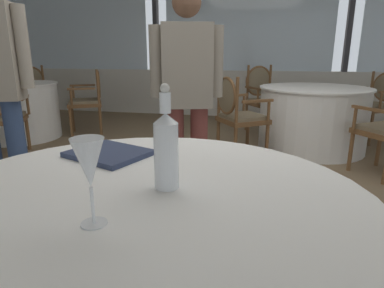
# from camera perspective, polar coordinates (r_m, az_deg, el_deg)

# --- Properties ---
(ground_plane) EXTENTS (13.95, 13.95, 0.00)m
(ground_plane) POSITION_cam_1_polar(r_m,az_deg,el_deg) (2.70, 3.89, -10.09)
(ground_plane) COLOR #756047
(window_wall_far) EXTENTS (10.73, 0.14, 2.93)m
(window_wall_far) POSITION_cam_1_polar(r_m,az_deg,el_deg) (6.23, 9.35, 15.36)
(window_wall_far) COLOR beige
(window_wall_far) RESTS_ON ground_plane
(water_bottle) EXTENTS (0.07, 0.07, 0.32)m
(water_bottle) POSITION_cam_1_polar(r_m,az_deg,el_deg) (0.99, -4.51, -0.70)
(water_bottle) COLOR white
(water_bottle) RESTS_ON foreground_table
(wine_glass) EXTENTS (0.08, 0.08, 0.22)m
(wine_glass) POSITION_cam_1_polar(r_m,az_deg,el_deg) (0.79, -17.45, -3.47)
(wine_glass) COLOR white
(wine_glass) RESTS_ON foreground_table
(menu_book) EXTENTS (0.36, 0.33, 0.02)m
(menu_book) POSITION_cam_1_polar(r_m,az_deg,el_deg) (1.37, -14.24, -1.59)
(menu_book) COLOR #2D3856
(menu_book) RESTS_ON foreground_table
(background_table_0) EXTENTS (1.31, 1.31, 0.77)m
(background_table_0) POSITION_cam_1_polar(r_m,az_deg,el_deg) (4.34, 20.14, 4.21)
(background_table_0) COLOR white
(background_table_0) RESTS_ON ground_plane
(dining_chair_0_0) EXTENTS (0.64, 0.66, 0.93)m
(dining_chair_0_0) POSITION_cam_1_polar(r_m,az_deg,el_deg) (3.67, 7.73, 5.74)
(dining_chair_0_0) COLOR brown
(dining_chair_0_0) RESTS_ON ground_plane
(dining_chair_0_2) EXTENTS (0.64, 0.66, 0.92)m
(dining_chair_0_2) POSITION_cam_1_polar(r_m,az_deg,el_deg) (5.10, 29.37, 6.64)
(dining_chair_0_2) COLOR brown
(dining_chair_0_2) RESTS_ON ground_plane
(dining_chair_0_3) EXTENTS (0.66, 0.64, 0.99)m
(dining_chair_0_3) POSITION_cam_1_polar(r_m,az_deg,el_deg) (5.15, 12.13, 8.56)
(dining_chair_0_3) COLOR brown
(dining_chair_0_3) RESTS_ON ground_plane
(background_table_1) EXTENTS (1.07, 1.07, 0.77)m
(background_table_1) POSITION_cam_1_polar(r_m,az_deg,el_deg) (5.19, -27.75, 5.10)
(background_table_1) COLOR white
(background_table_1) RESTS_ON ground_plane
(dining_chair_1_0) EXTENTS (0.62, 0.65, 0.93)m
(dining_chair_1_0) POSITION_cam_1_polar(r_m,az_deg,el_deg) (5.05, -17.27, 7.88)
(dining_chair_1_0) COLOR brown
(dining_chair_1_0) RESTS_ON ground_plane
(dining_chair_1_1) EXTENTS (0.65, 0.62, 0.97)m
(dining_chair_1_1) POSITION_cam_1_polar(r_m,az_deg,el_deg) (6.10, -26.25, 8.29)
(dining_chair_1_1) COLOR brown
(dining_chair_1_1) RESTS_ON ground_plane
(diner_person_1) EXTENTS (0.51, 0.29, 1.60)m
(diner_person_1) POSITION_cam_1_polar(r_m,az_deg,el_deg) (2.42, -0.88, 9.35)
(diner_person_1) COLOR brown
(diner_person_1) RESTS_ON ground_plane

